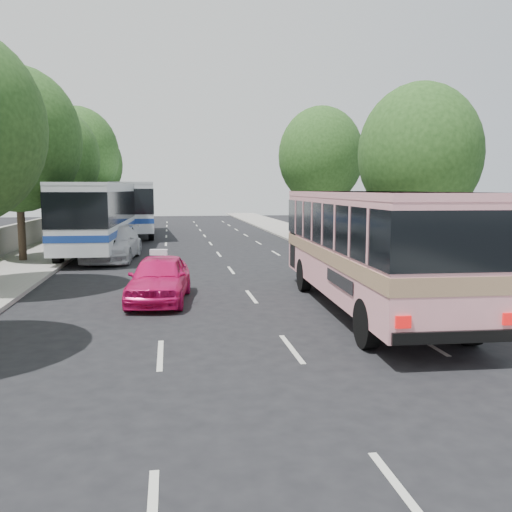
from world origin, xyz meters
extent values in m
plane|color=black|center=(0.00, 0.00, 0.00)|extent=(120.00, 120.00, 0.00)
cube|color=#9E998E|center=(-8.50, 20.00, 0.07)|extent=(4.00, 90.00, 0.15)
cube|color=#9E998E|center=(8.50, 20.00, 0.06)|extent=(4.00, 90.00, 0.12)
cube|color=#9E998E|center=(-10.30, 20.00, 0.90)|extent=(0.30, 90.00, 1.50)
cylinder|color=#38281E|center=(-8.70, 14.00, 1.90)|extent=(0.36, 0.36, 3.80)
ellipsoid|color=#1E4117|center=(-8.70, 14.00, 5.90)|extent=(6.00, 6.00, 6.90)
sphere|color=#1E4117|center=(-8.30, 13.70, 7.10)|extent=(3.90, 3.90, 3.90)
cylinder|color=#38281E|center=(-8.60, 22.00, 1.75)|extent=(0.36, 0.36, 3.50)
ellipsoid|color=#1E4117|center=(-8.60, 22.00, 5.43)|extent=(5.52, 5.52, 6.35)
sphere|color=#1E4117|center=(-8.20, 21.70, 6.53)|extent=(3.59, 3.59, 3.59)
cylinder|color=#38281E|center=(-8.50, 30.00, 2.00)|extent=(0.36, 0.36, 3.99)
ellipsoid|color=#1E4117|center=(-8.50, 30.00, 6.20)|extent=(6.30, 6.30, 7.24)
sphere|color=#1E4117|center=(-8.10, 29.70, 7.46)|extent=(4.09, 4.09, 4.09)
cylinder|color=#38281E|center=(-8.70, 38.00, 1.86)|extent=(0.36, 0.36, 3.72)
ellipsoid|color=#1E4117|center=(-8.70, 38.00, 5.78)|extent=(5.88, 5.88, 6.76)
sphere|color=#1E4117|center=(-8.30, 37.70, 6.96)|extent=(3.82, 3.82, 3.82)
cylinder|color=#38281E|center=(8.70, 8.00, 1.61)|extent=(0.36, 0.36, 3.23)
ellipsoid|color=#1E4117|center=(8.70, 8.00, 5.01)|extent=(5.10, 5.10, 5.87)
sphere|color=#1E4117|center=(9.10, 7.70, 6.04)|extent=(3.32, 3.31, 3.31)
cylinder|color=#38281E|center=(9.00, 24.00, 1.90)|extent=(0.36, 0.36, 3.80)
ellipsoid|color=#1E4117|center=(9.00, 24.00, 5.90)|extent=(6.00, 6.00, 6.90)
sphere|color=#1E4117|center=(9.40, 23.70, 7.10)|extent=(3.90, 3.90, 3.90)
cube|color=pink|center=(4.05, 1.43, 2.02)|extent=(3.20, 10.99, 2.92)
cube|color=#9E7A59|center=(4.05, 1.43, 1.69)|extent=(3.24, 11.02, 0.38)
cube|color=black|center=(4.05, 1.43, 2.56)|extent=(3.25, 11.03, 1.20)
cube|color=pink|center=(4.05, 1.43, 3.40)|extent=(3.22, 11.02, 0.17)
cylinder|color=black|center=(2.98, 4.75, 0.57)|extent=(0.38, 1.15, 1.13)
cylinder|color=black|center=(5.40, 4.64, 0.57)|extent=(0.38, 1.15, 1.13)
cylinder|color=black|center=(2.68, -2.21, 0.57)|extent=(0.38, 1.15, 1.13)
cylinder|color=black|center=(5.10, -2.32, 0.57)|extent=(0.38, 1.15, 1.13)
imported|color=#DB1361|center=(-2.00, 3.74, 0.74)|extent=(2.25, 4.54, 1.49)
imported|color=silver|center=(-4.50, 14.33, 0.85)|extent=(2.86, 6.02, 1.69)
cube|color=silver|center=(-5.46, 17.22, 2.23)|extent=(3.14, 12.96, 3.27)
cube|color=black|center=(-5.46, 17.22, 2.63)|extent=(3.20, 12.99, 1.61)
cube|color=navy|center=(-5.46, 17.22, 1.40)|extent=(3.19, 12.98, 0.32)
cube|color=silver|center=(-5.46, 17.22, 3.79)|extent=(3.17, 12.98, 0.15)
cylinder|color=black|center=(-6.54, 21.33, 0.59)|extent=(0.38, 1.19, 1.18)
cylinder|color=black|center=(-4.11, 21.25, 0.59)|extent=(0.38, 1.19, 1.18)
cylinder|color=black|center=(-6.82, 12.75, 0.59)|extent=(0.38, 1.19, 1.18)
cylinder|color=black|center=(-4.38, 12.67, 0.59)|extent=(0.38, 1.19, 1.18)
cube|color=silver|center=(-4.50, 29.56, 2.33)|extent=(3.68, 13.63, 3.43)
cube|color=black|center=(-4.50, 29.56, 2.75)|extent=(3.73, 13.66, 1.68)
cube|color=navy|center=(-4.50, 29.56, 1.46)|extent=(3.72, 13.65, 0.34)
cube|color=silver|center=(-4.50, 29.56, 3.97)|extent=(3.70, 13.65, 0.16)
cylinder|color=black|center=(-6.04, 33.74, 0.62)|extent=(0.43, 1.26, 1.24)
cylinder|color=black|center=(-3.48, 33.90, 0.62)|extent=(0.43, 1.26, 1.24)
cylinder|color=black|center=(-5.49, 24.77, 0.62)|extent=(0.43, 1.26, 1.24)
cylinder|color=black|center=(-2.93, 24.93, 0.62)|extent=(0.43, 1.26, 1.24)
cube|color=silver|center=(-2.00, 3.74, 1.58)|extent=(0.57, 0.24, 0.18)
camera|label=1|loc=(-1.65, -13.50, 3.55)|focal=38.00mm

